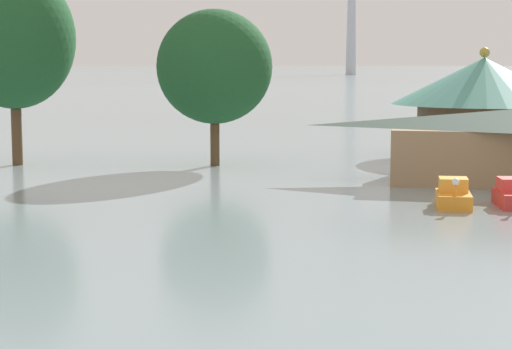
{
  "coord_description": "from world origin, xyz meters",
  "views": [
    {
      "loc": [
        9.46,
        -10.13,
        6.72
      ],
      "look_at": [
        3.36,
        19.0,
        2.89
      ],
      "focal_mm": 62.74,
      "sensor_mm": 36.0,
      "label": 1
    }
  ],
  "objects_px": {
    "green_roof_pavilion": "(483,100)",
    "shoreline_tree_tall_left": "(14,39)",
    "pedal_boat_orange": "(453,196)",
    "shoreline_tree_mid": "(215,67)"
  },
  "relations": [
    {
      "from": "green_roof_pavilion",
      "to": "shoreline_tree_tall_left",
      "type": "distance_m",
      "value": 31.38
    },
    {
      "from": "pedal_boat_orange",
      "to": "shoreline_tree_mid",
      "type": "height_order",
      "value": "shoreline_tree_mid"
    },
    {
      "from": "shoreline_tree_tall_left",
      "to": "green_roof_pavilion",
      "type": "bearing_deg",
      "value": 19.27
    },
    {
      "from": "pedal_boat_orange",
      "to": "shoreline_tree_tall_left",
      "type": "bearing_deg",
      "value": -115.79
    },
    {
      "from": "shoreline_tree_tall_left",
      "to": "shoreline_tree_mid",
      "type": "height_order",
      "value": "shoreline_tree_tall_left"
    },
    {
      "from": "shoreline_tree_tall_left",
      "to": "pedal_boat_orange",
      "type": "bearing_deg",
      "value": -22.4
    },
    {
      "from": "pedal_boat_orange",
      "to": "shoreline_tree_mid",
      "type": "xyz_separation_m",
      "value": [
        -14.75,
        13.47,
        5.75
      ]
    },
    {
      "from": "shoreline_tree_mid",
      "to": "shoreline_tree_tall_left",
      "type": "bearing_deg",
      "value": -169.91
    },
    {
      "from": "green_roof_pavilion",
      "to": "shoreline_tree_tall_left",
      "type": "relative_size",
      "value": 0.99
    },
    {
      "from": "pedal_boat_orange",
      "to": "shoreline_tree_mid",
      "type": "relative_size",
      "value": 0.29
    }
  ]
}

